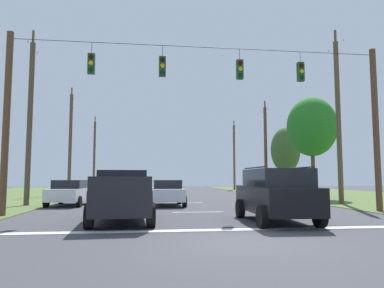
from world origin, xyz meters
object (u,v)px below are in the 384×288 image
utility_pole_near_left (234,155)px  tree_roadside_right (312,127)px  utility_pole_far_right (266,149)px  utility_pole_far_left (30,120)px  distant_car_crossing_white (70,192)px  utility_pole_distant_right (70,141)px  overhead_signal_span (203,115)px  utility_pole_mid_right (338,119)px  pickup_truck (122,196)px  tree_roadside_far_right (285,150)px  suv_black (275,194)px  distant_car_oncoming (167,192)px  utility_pole_distant_left (94,154)px

utility_pole_near_left → tree_roadside_right: size_ratio=1.19×
utility_pole_far_right → utility_pole_far_left: size_ratio=0.89×
distant_car_crossing_white → utility_pole_far_right: size_ratio=0.46×
distant_car_crossing_white → utility_pole_near_left: bearing=57.9°
utility_pole_far_right → utility_pole_distant_right: 19.41m
overhead_signal_span → tree_roadside_right: size_ratio=2.19×
utility_pole_mid_right → utility_pole_near_left: (-0.04, 27.70, -0.69)m
distant_car_crossing_white → tree_roadside_right: 19.13m
pickup_truck → tree_roadside_right: (14.20, 13.33, 4.78)m
pickup_truck → tree_roadside_far_right: (14.49, 19.76, 3.39)m
utility_pole_near_left → pickup_truck: bearing=-110.5°
utility_pole_distant_right → distant_car_crossing_white: bearing=-78.3°
pickup_truck → utility_pole_far_right: bearing=58.6°
tree_roadside_far_right → utility_pole_far_left: bearing=-151.2°
suv_black → utility_pole_distant_right: (-12.13, 22.79, 4.09)m
distant_car_crossing_white → distant_car_oncoming: size_ratio=1.02×
suv_black → tree_roadside_far_right: (8.74, 20.76, 3.30)m
pickup_truck → utility_pole_mid_right: bearing=29.7°
distant_car_crossing_white → utility_pole_distant_left: size_ratio=0.44×
distant_car_crossing_white → utility_pole_distant_right: (-2.76, 13.35, 4.36)m
utility_pole_distant_left → utility_pole_far_left: bearing=-90.2°
tree_roadside_right → suv_black: bearing=-120.5°
utility_pole_far_left → tree_roadside_far_right: utility_pole_far_left is taller
utility_pole_far_right → utility_pole_distant_right: size_ratio=0.92×
distant_car_crossing_white → utility_pole_far_left: utility_pole_far_left is taller
suv_black → tree_roadside_right: 17.28m
overhead_signal_span → utility_pole_far_right: utility_pole_far_right is taller
suv_black → utility_pole_mid_right: utility_pole_mid_right is taller
utility_pole_far_right → tree_roadside_far_right: 2.17m
utility_pole_distant_right → utility_pole_distant_left: (0.36, 13.94, -0.25)m
utility_pole_far_right → utility_pole_near_left: bearing=89.4°
utility_pole_far_right → utility_pole_distant_left: (-19.03, 14.39, 0.31)m
utility_pole_mid_right → tree_roadside_right: (0.98, 5.81, 0.29)m
distant_car_oncoming → utility_pole_distant_right: 17.03m
suv_black → tree_roadside_far_right: bearing=67.2°
overhead_signal_span → utility_pole_distant_left: (-9.55, 33.24, 0.29)m
utility_pole_far_left → utility_pole_distant_left: bearing=89.8°
utility_pole_mid_right → tree_roadside_right: 5.90m
utility_pole_far_left → tree_roadside_far_right: (20.58, 11.29, -0.77)m
distant_car_oncoming → overhead_signal_span: bearing=-75.4°
utility_pole_near_left → overhead_signal_span: bearing=-106.4°
tree_roadside_far_right → tree_roadside_right: bearing=-92.6°
pickup_truck → utility_pole_mid_right: utility_pole_mid_right is taller
distant_car_oncoming → utility_pole_far_right: (10.84, 13.61, 3.80)m
utility_pole_far_left → utility_pole_near_left: bearing=54.3°
distant_car_crossing_white → utility_pole_distant_left: utility_pole_distant_left is taller
utility_pole_far_right → tree_roadside_far_right: (1.47, -1.57, -0.23)m
distant_car_crossing_white → distant_car_oncoming: same height
suv_black → distant_car_crossing_white: (-9.37, 9.44, -0.27)m
suv_black → utility_pole_far_right: bearing=72.0°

